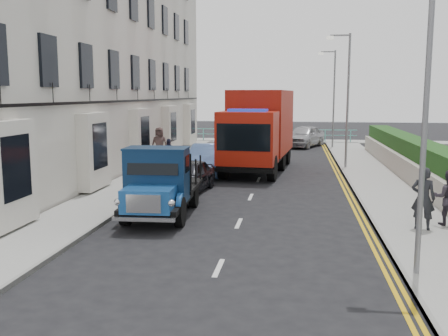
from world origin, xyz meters
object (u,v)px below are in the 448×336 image
lamp_mid (346,93)px  bedford_lorry (158,187)px  lamp_near (421,90)px  red_lorry (259,128)px  parked_car_front (188,176)px  pedestrian_east_near (423,198)px  lamp_far (332,93)px

lamp_mid → bedford_lorry: (-6.73, -11.87, -2.95)m
lamp_near → red_lorry: (-4.38, 14.90, -1.80)m
lamp_near → bedford_lorry: bearing=148.4°
bedford_lorry → parked_car_front: 4.52m
lamp_near → parked_car_front: size_ratio=1.84×
pedestrian_east_near → red_lorry: bearing=-46.7°
pedestrian_east_near → bedford_lorry: bearing=14.0°
lamp_near → bedford_lorry: lamp_near is taller
parked_car_front → pedestrian_east_near: 9.30m
lamp_near → pedestrian_east_near: (1.09, 3.69, -2.99)m
red_lorry → pedestrian_east_near: size_ratio=4.53×
lamp_mid → parked_car_front: lamp_mid is taller
lamp_mid → red_lorry: 4.87m
lamp_mid → lamp_near: bearing=-90.0°
lamp_mid → parked_car_front: 10.55m
parked_car_front → lamp_mid: bearing=52.8°
bedford_lorry → lamp_near: bearing=-34.4°
bedford_lorry → parked_car_front: (-0.05, 4.50, -0.39)m
lamp_far → red_lorry: 12.07m
bedford_lorry → parked_car_front: size_ratio=1.28×
red_lorry → pedestrian_east_near: 12.53m
bedford_lorry → parked_car_front: bedford_lorry is taller
bedford_lorry → lamp_far: bearing=70.1°
bedford_lorry → pedestrian_east_near: bearing=-6.0°
red_lorry → lamp_near: bearing=-68.3°
bedford_lorry → red_lorry: red_lorry is taller
lamp_far → lamp_near: bearing=-90.0°
bedford_lorry → parked_car_front: bearing=87.9°
lamp_near → lamp_far: bearing=90.0°
lamp_far → red_lorry: lamp_far is taller
pedestrian_east_near → lamp_far: bearing=-70.0°
bedford_lorry → red_lorry: (2.34, 10.77, 1.15)m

